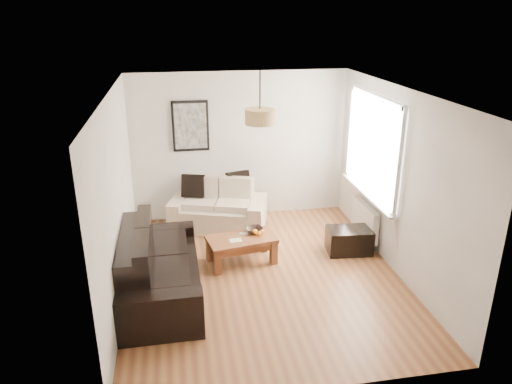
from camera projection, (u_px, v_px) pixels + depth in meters
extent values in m
plane|color=brown|center=(263.00, 275.00, 6.83)|extent=(4.50, 4.50, 0.00)
cube|color=white|center=(365.00, 219.00, 7.72)|extent=(0.10, 0.90, 0.52)
cylinder|color=tan|center=(260.00, 117.00, 6.31)|extent=(0.40, 0.40, 0.20)
cube|color=black|center=(349.00, 240.00, 7.44)|extent=(0.71, 0.50, 0.39)
cube|color=black|center=(193.00, 186.00, 8.26)|extent=(0.41, 0.23, 0.39)
cube|color=black|center=(238.00, 183.00, 8.38)|extent=(0.42, 0.23, 0.40)
imported|color=black|center=(254.00, 230.00, 7.23)|extent=(0.33, 0.33, 0.06)
sphere|color=orange|center=(259.00, 233.00, 7.09)|extent=(0.07, 0.07, 0.06)
sphere|color=orange|center=(262.00, 231.00, 7.15)|extent=(0.06, 0.06, 0.06)
sphere|color=orange|center=(255.00, 232.00, 7.13)|extent=(0.11, 0.11, 0.09)
cube|color=silver|center=(236.00, 240.00, 6.96)|extent=(0.19, 0.14, 0.01)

